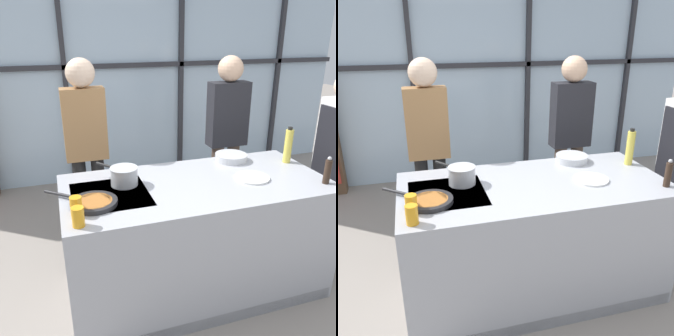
{
  "view_description": "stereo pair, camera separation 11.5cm",
  "coord_description": "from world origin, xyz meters",
  "views": [
    {
      "loc": [
        -0.94,
        -2.21,
        2.0
      ],
      "look_at": [
        -0.19,
        0.1,
        1.03
      ],
      "focal_mm": 38.0,
      "sensor_mm": 36.0,
      "label": 1
    },
    {
      "loc": [
        -0.83,
        -2.24,
        2.0
      ],
      "look_at": [
        -0.19,
        0.1,
        1.03
      ],
      "focal_mm": 38.0,
      "sensor_mm": 36.0,
      "label": 2
    }
  ],
  "objects": [
    {
      "name": "ground_plane",
      "position": [
        0.0,
        0.0,
        0.0
      ],
      "size": [
        18.0,
        18.0,
        0.0
      ],
      "primitive_type": "plane",
      "color": "gray"
    },
    {
      "name": "back_window_wall",
      "position": [
        0.0,
        2.54,
        1.4
      ],
      "size": [
        6.4,
        0.1,
        2.8
      ],
      "color": "silver",
      "rests_on": "ground_plane"
    },
    {
      "name": "demo_island",
      "position": [
        -0.0,
        -0.0,
        0.47
      ],
      "size": [
        1.96,
        0.93,
        0.93
      ],
      "color": "#A8AAB2",
      "rests_on": "ground_plane"
    },
    {
      "name": "chef",
      "position": [
        1.37,
        0.13,
        0.97
      ],
      "size": [
        0.23,
        0.39,
        1.67
      ],
      "rotation": [
        0.0,
        0.0,
        1.57
      ],
      "color": "black",
      "rests_on": "ground_plane"
    },
    {
      "name": "spectator_far_left",
      "position": [
        -0.7,
        0.92,
        1.05
      ],
      "size": [
        0.37,
        0.25,
        1.77
      ],
      "rotation": [
        0.0,
        0.0,
        3.14
      ],
      "color": "black",
      "rests_on": "ground_plane"
    },
    {
      "name": "spectator_center_left",
      "position": [
        0.7,
        0.92,
        1.03
      ],
      "size": [
        0.39,
        0.25,
        1.76
      ],
      "rotation": [
        0.0,
        0.0,
        3.14
      ],
      "color": "#47382D",
      "rests_on": "ground_plane"
    },
    {
      "name": "frying_pan",
      "position": [
        -0.77,
        -0.12,
        0.95
      ],
      "size": [
        0.46,
        0.42,
        0.03
      ],
      "color": "#232326",
      "rests_on": "demo_island"
    },
    {
      "name": "saucepan",
      "position": [
        -0.52,
        0.13,
        1.01
      ],
      "size": [
        0.27,
        0.32,
        0.13
      ],
      "color": "silver",
      "rests_on": "demo_island"
    },
    {
      "name": "white_plate",
      "position": [
        0.42,
        -0.06,
        0.94
      ],
      "size": [
        0.26,
        0.26,
        0.01
      ],
      "primitive_type": "cylinder",
      "color": "white",
      "rests_on": "demo_island"
    },
    {
      "name": "mixing_bowl",
      "position": [
        0.45,
        0.34,
        0.97
      ],
      "size": [
        0.27,
        0.27,
        0.06
      ],
      "color": "silver",
      "rests_on": "demo_island"
    },
    {
      "name": "oil_bottle",
      "position": [
        0.88,
        0.16,
        1.08
      ],
      "size": [
        0.06,
        0.06,
        0.31
      ],
      "color": "#E0CC4C",
      "rests_on": "demo_island"
    },
    {
      "name": "pepper_grinder",
      "position": [
        0.89,
        -0.3,
        1.03
      ],
      "size": [
        0.05,
        0.05,
        0.21
      ],
      "color": "#332319",
      "rests_on": "demo_island"
    },
    {
      "name": "juice_glass_near",
      "position": [
        -0.88,
        -0.36,
        0.99
      ],
      "size": [
        0.07,
        0.07,
        0.12
      ],
      "primitive_type": "cylinder",
      "color": "orange",
      "rests_on": "demo_island"
    },
    {
      "name": "juice_glass_far",
      "position": [
        -0.88,
        -0.22,
        0.99
      ],
      "size": [
        0.07,
        0.07,
        0.12
      ],
      "primitive_type": "cylinder",
      "color": "orange",
      "rests_on": "demo_island"
    }
  ]
}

